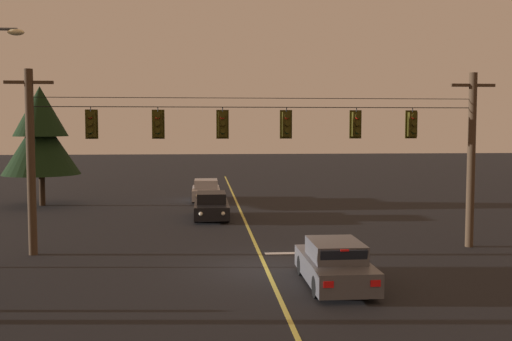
# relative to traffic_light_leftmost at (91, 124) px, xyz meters

# --- Properties ---
(ground_plane) EXTENTS (180.00, 180.00, 0.00)m
(ground_plane) POSITION_rel_traffic_light_leftmost_xyz_m (6.37, -2.95, -4.97)
(ground_plane) COLOR black
(lane_centre_stripe) EXTENTS (0.14, 60.00, 0.01)m
(lane_centre_stripe) POSITION_rel_traffic_light_leftmost_xyz_m (6.37, 6.02, -4.97)
(lane_centre_stripe) COLOR #D1C64C
(lane_centre_stripe) RESTS_ON ground
(stop_bar_paint) EXTENTS (3.40, 0.36, 0.01)m
(stop_bar_paint) POSITION_rel_traffic_light_leftmost_xyz_m (8.27, -0.58, -4.97)
(stop_bar_paint) COLOR silver
(stop_bar_paint) RESTS_ON ground
(signal_span_assembly) EXTENTS (19.03, 0.32, 7.02)m
(signal_span_assembly) POSITION_rel_traffic_light_leftmost_xyz_m (6.37, 0.02, -1.31)
(signal_span_assembly) COLOR #423021
(signal_span_assembly) RESTS_ON ground
(traffic_light_leftmost) EXTENTS (0.48, 0.41, 1.22)m
(traffic_light_leftmost) POSITION_rel_traffic_light_leftmost_xyz_m (0.00, 0.00, 0.00)
(traffic_light_leftmost) COLOR black
(traffic_light_left_inner) EXTENTS (0.48, 0.41, 1.22)m
(traffic_light_left_inner) POSITION_rel_traffic_light_leftmost_xyz_m (2.51, 0.00, 0.00)
(traffic_light_left_inner) COLOR black
(traffic_light_centre) EXTENTS (0.48, 0.41, 1.22)m
(traffic_light_centre) POSITION_rel_traffic_light_leftmost_xyz_m (4.99, 0.00, 0.00)
(traffic_light_centre) COLOR black
(traffic_light_right_inner) EXTENTS (0.48, 0.41, 1.22)m
(traffic_light_right_inner) POSITION_rel_traffic_light_leftmost_xyz_m (7.47, 0.00, 0.00)
(traffic_light_right_inner) COLOR black
(traffic_light_rightmost) EXTENTS (0.48, 0.41, 1.22)m
(traffic_light_rightmost) POSITION_rel_traffic_light_leftmost_xyz_m (10.25, 0.00, 0.00)
(traffic_light_rightmost) COLOR black
(traffic_light_far_right) EXTENTS (0.48, 0.41, 1.22)m
(traffic_light_far_right) POSITION_rel_traffic_light_leftmost_xyz_m (12.52, 0.00, 0.00)
(traffic_light_far_right) COLOR black
(car_waiting_near_lane) EXTENTS (1.80, 4.33, 1.39)m
(car_waiting_near_lane) POSITION_rel_traffic_light_leftmost_xyz_m (8.23, -5.32, -4.32)
(car_waiting_near_lane) COLOR #4C4C51
(car_waiting_near_lane) RESTS_ON ground
(car_oncoming_lead) EXTENTS (1.80, 4.42, 1.39)m
(car_oncoming_lead) POSITION_rel_traffic_light_leftmost_xyz_m (4.64, 8.55, -4.32)
(car_oncoming_lead) COLOR black
(car_oncoming_lead) RESTS_ON ground
(car_oncoming_trailing) EXTENTS (1.80, 4.42, 1.39)m
(car_oncoming_trailing) POSITION_rel_traffic_light_leftmost_xyz_m (4.39, 16.43, -4.32)
(car_oncoming_trailing) COLOR #A5A5AD
(car_oncoming_trailing) RESTS_ON ground
(tree_verge_far) EXTENTS (4.74, 4.74, 7.40)m
(tree_verge_far) POSITION_rel_traffic_light_leftmost_xyz_m (-5.79, 14.74, -0.56)
(tree_verge_far) COLOR #332316
(tree_verge_far) RESTS_ON ground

